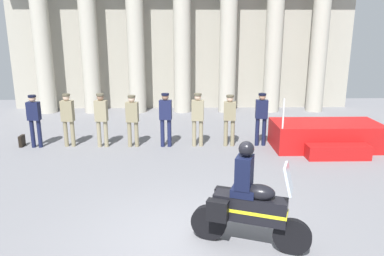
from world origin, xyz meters
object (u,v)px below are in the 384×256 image
Objects in this scene: officer_in_row_0 at (34,117)px; officer_in_row_4 at (166,116)px; reviewing_stand at (326,137)px; briefcase_on_ground at (22,141)px; officer_in_row_5 at (198,116)px; officer_in_row_3 at (132,117)px; officer_in_row_6 at (230,116)px; motorcycle_with_rider at (246,204)px; officer_in_row_2 at (101,116)px; officer_in_row_1 at (68,116)px; officer_in_row_7 at (261,115)px.

officer_in_row_0 is 0.98× the size of officer_in_row_4.
reviewing_stand is 9.17× the size of briefcase_on_ground.
briefcase_on_ground is at bearing 4.45° from officer_in_row_4.
officer_in_row_5 is at bearing -173.40° from officer_in_row_4.
officer_in_row_3 is 3.08m from officer_in_row_6.
officer_in_row_5 is 5.71m from briefcase_on_ground.
officer_in_row_5 is at bearing 116.46° from motorcycle_with_rider.
officer_in_row_4 is at bearing 6.44° from officer_in_row_6.
officer_in_row_2 is (-7.06, 0.38, 0.61)m from reviewing_stand.
officer_in_row_6 is at bearing -174.91° from officer_in_row_1.
briefcase_on_ground is at bearing 177.09° from reviewing_stand.
officer_in_row_1 is (1.02, 0.07, 0.01)m from officer_in_row_0.
briefcase_on_ground is (-7.68, 0.09, -0.83)m from officer_in_row_7.
officer_in_row_0 is 0.97m from briefcase_on_ground.
reviewing_stand is 7.10m from officer_in_row_2.
officer_in_row_3 is 1.00× the size of officer_in_row_6.
officer_in_row_1 reaches higher than briefcase_on_ground.
motorcycle_with_rider is at bearing 140.93° from officer_in_row_0.
officer_in_row_4 is at bearing -174.82° from officer_in_row_3.
officer_in_row_0 is 0.84× the size of motorcycle_with_rider.
officer_in_row_3 is (2.05, -0.09, -0.02)m from officer_in_row_1.
officer_in_row_7 is (5.07, 0.02, -0.00)m from officer_in_row_2.
officer_in_row_1 is at bearing 1.86° from officer_in_row_2.
officer_in_row_0 is at bearing 5.90° from officer_in_row_3.
officer_in_row_3 is 4.10m from officer_in_row_7.
officer_in_row_7 is (1.02, 0.03, 0.03)m from officer_in_row_6.
officer_in_row_4 reaches higher than officer_in_row_0.
officer_in_row_7 is at bearing -173.65° from officer_in_row_2.
reviewing_stand reaches higher than officer_in_row_0.
officer_in_row_7 is at bearing 168.55° from reviewing_stand.
officer_in_row_5 is 1.02m from officer_in_row_6.
officer_in_row_2 is 5.07m from officer_in_row_7.
officer_in_row_2 is 6.81m from motorcycle_with_rider.
officer_in_row_2 is at bearing -174.03° from officer_in_row_0.
officer_in_row_2 reaches higher than officer_in_row_0.
motorcycle_with_rider is at bearing -43.21° from briefcase_on_ground.
officer_in_row_3 is 0.97× the size of officer_in_row_5.
briefcase_on_ground is at bearing 4.95° from officer_in_row_1.
motorcycle_with_rider reaches higher than briefcase_on_ground.
officer_in_row_3 reaches higher than briefcase_on_ground.
motorcycle_with_rider is (-0.42, -5.74, -0.19)m from officer_in_row_6.
officer_in_row_4 is at bearing 6.60° from officer_in_row_5.
briefcase_on_ground is (-2.62, 0.11, -0.83)m from officer_in_row_2.
briefcase_on_ground is (-1.54, 0.03, -0.82)m from officer_in_row_1.
motorcycle_with_rider reaches higher than officer_in_row_4.
motorcycle_with_rider reaches higher than reviewing_stand.
officer_in_row_5 is 1.03× the size of officer_in_row_6.
briefcase_on_ground is at bearing 4.84° from officer_in_row_5.
officer_in_row_7 is (6.14, -0.06, 0.01)m from officer_in_row_1.
officer_in_row_0 is 5.13m from officer_in_row_5.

